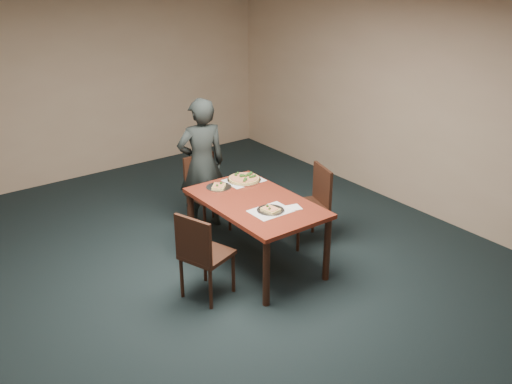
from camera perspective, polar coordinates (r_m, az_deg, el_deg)
ground at (r=5.81m, az=-1.57°, el=-9.97°), size 8.00×8.00×0.00m
room_shell at (r=5.07m, az=-1.78°, el=6.69°), size 8.00×8.00×8.00m
dining_table at (r=5.98m, az=-0.00°, el=-1.69°), size 0.90×1.50×0.75m
chair_far at (r=6.88m, az=-5.15°, el=0.38°), size 0.43×0.43×0.91m
chair_left at (r=5.48m, az=-5.47°, el=-5.97°), size 0.53×0.53×0.91m
chair_right at (r=6.57m, az=5.72°, el=-0.82°), size 0.52×0.52×0.91m
diner at (r=6.83m, az=-5.44°, el=2.79°), size 0.66×0.51×1.61m
placemat_main at (r=6.46m, az=-1.21°, el=1.16°), size 0.42×0.32×0.00m
placemat_near at (r=5.72m, az=1.46°, el=-1.91°), size 0.40×0.30×0.00m
pizza_pan at (r=6.45m, az=-1.18°, el=1.36°), size 0.38×0.38×0.08m
slice_plate_near at (r=5.71m, az=1.46°, el=-1.80°), size 0.28×0.28×0.05m
slice_plate_far at (r=6.28m, az=-3.74°, el=0.55°), size 0.28×0.28×0.06m
napkin at (r=5.80m, az=3.79°, el=-1.56°), size 0.17×0.17×0.01m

